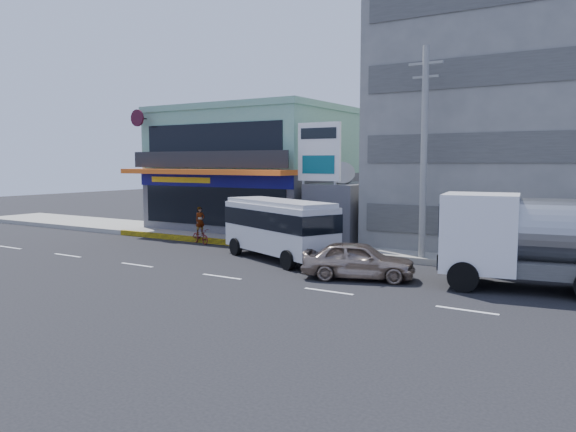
% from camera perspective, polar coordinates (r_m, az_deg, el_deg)
% --- Properties ---
extents(ground, '(120.00, 120.00, 0.00)m').
position_cam_1_polar(ground, '(23.53, -6.74, -6.15)').
color(ground, black).
rests_on(ground, ground).
extents(sidewalk, '(70.00, 5.00, 0.30)m').
position_cam_1_polar(sidewalk, '(29.39, 12.87, -3.61)').
color(sidewalk, gray).
rests_on(sidewalk, ground).
extents(shop_building, '(12.40, 11.70, 8.00)m').
position_cam_1_polar(shop_building, '(39.02, -3.14, 4.41)').
color(shop_building, '#414045').
rests_on(shop_building, ground).
extents(concrete_building, '(16.00, 12.00, 14.00)m').
position_cam_1_polar(concrete_building, '(33.32, 24.57, 8.91)').
color(concrete_building, gray).
rests_on(concrete_building, ground).
extents(gap_structure, '(3.00, 6.00, 3.50)m').
position_cam_1_polar(gap_structure, '(33.39, 6.22, 0.34)').
color(gap_structure, '#414045').
rests_on(gap_structure, ground).
extents(satellite_dish, '(1.50, 1.50, 0.15)m').
position_cam_1_polar(satellite_dish, '(32.38, 5.48, 3.42)').
color(satellite_dish, slate).
rests_on(satellite_dish, gap_structure).
extents(billboard, '(2.60, 0.18, 6.90)m').
position_cam_1_polar(billboard, '(31.00, 3.18, 5.85)').
color(billboard, gray).
rests_on(billboard, ground).
extents(utility_pole_near, '(1.60, 0.30, 10.00)m').
position_cam_1_polar(utility_pole_near, '(26.72, 13.64, 6.24)').
color(utility_pole_near, '#999993').
rests_on(utility_pole_near, ground).
extents(minibus, '(7.25, 4.83, 2.91)m').
position_cam_1_polar(minibus, '(27.08, -0.93, -0.86)').
color(minibus, silver).
rests_on(minibus, ground).
extents(sedan, '(4.89, 3.21, 1.55)m').
position_cam_1_polar(sedan, '(22.99, 7.15, -4.47)').
color(sedan, tan).
rests_on(sedan, ground).
extents(tanker_truck, '(9.29, 4.08, 3.54)m').
position_cam_1_polar(tanker_truck, '(22.55, 25.94, -2.28)').
color(tanker_truck, white).
rests_on(tanker_truck, ground).
extents(motorcycle_rider, '(1.77, 1.11, 2.15)m').
position_cam_1_polar(motorcycle_rider, '(33.04, -8.90, -1.57)').
color(motorcycle_rider, '#4F0B0F').
rests_on(motorcycle_rider, ground).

